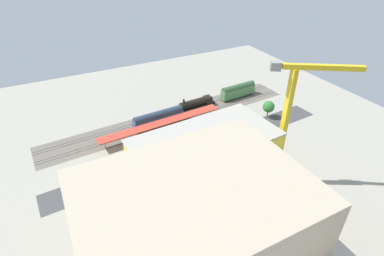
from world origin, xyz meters
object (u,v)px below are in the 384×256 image
at_px(box_truck_0, 195,160).
at_px(box_truck_2, 165,165).
at_px(passenger_coach, 238,90).
at_px(construction_building, 205,169).
at_px(street_tree_2, 162,137).
at_px(traffic_light, 165,137).
at_px(freight_coach_far, 159,118).
at_px(parked_car_3, 191,156).
at_px(street_tree_0, 219,123).
at_px(street_tree_3, 185,133).
at_px(parked_car_1, 231,143).
at_px(parked_car_0, 250,138).
at_px(street_tree_1, 269,107).
at_px(locomotive, 197,103).
at_px(platform_canopy_near, 162,123).
at_px(tower_crane, 289,121).
at_px(box_truck_1, 199,156).
at_px(street_tree_4, 223,121).
at_px(parked_car_2, 209,150).
at_px(parked_car_4, 166,163).
at_px(street_tree_5, 207,124).
at_px(parked_car_5, 146,170).
at_px(parked_car_6, 119,179).

relative_size(box_truck_0, box_truck_2, 1.05).
distance_m(passenger_coach, construction_building, 62.44).
distance_m(street_tree_2, traffic_light, 1.19).
height_order(freight_coach_far, parked_car_3, freight_coach_far).
bearing_deg(box_truck_2, passenger_coach, -147.64).
relative_size(street_tree_0, street_tree_3, 0.96).
bearing_deg(construction_building, parked_car_1, -143.38).
relative_size(parked_car_0, street_tree_1, 0.68).
bearing_deg(passenger_coach, locomotive, 0.00).
bearing_deg(platform_canopy_near, street_tree_0, 147.01).
bearing_deg(box_truck_0, platform_canopy_near, -84.82).
distance_m(passenger_coach, freight_coach_far, 39.88).
bearing_deg(tower_crane, passenger_coach, -112.43).
bearing_deg(locomotive, box_truck_1, 62.82).
bearing_deg(traffic_light, tower_crane, 127.46).
distance_m(construction_building, box_truck_1, 17.69).
bearing_deg(street_tree_1, street_tree_4, 3.44).
bearing_deg(parked_car_2, box_truck_0, 27.52).
relative_size(parked_car_1, street_tree_2, 0.54).
distance_m(parked_car_4, box_truck_2, 2.18).
relative_size(parked_car_4, street_tree_1, 0.65).
bearing_deg(parked_car_4, traffic_light, -111.12).
bearing_deg(street_tree_5, box_truck_2, 24.93).
height_order(platform_canopy_near, traffic_light, traffic_light).
bearing_deg(box_truck_0, street_tree_3, -100.31).
xyz_separation_m(freight_coach_far, street_tree_0, (-16.54, 15.38, 1.66)).
xyz_separation_m(parked_car_3, street_tree_0, (-14.72, -7.45, 4.02)).
distance_m(parked_car_1, box_truck_0, 15.79).
distance_m(passenger_coach, parked_car_0, 32.83).
xyz_separation_m(box_truck_1, street_tree_1, (-36.42, -11.41, 3.16)).
bearing_deg(parked_car_4, street_tree_4, -163.67).
xyz_separation_m(box_truck_1, box_truck_2, (11.34, -1.09, 0.03)).
bearing_deg(construction_building, box_truck_0, -111.71).
relative_size(parked_car_2, tower_crane, 0.12).
relative_size(platform_canopy_near, parked_car_5, 9.95).
height_order(street_tree_1, street_tree_3, street_tree_3).
height_order(box_truck_2, street_tree_0, street_tree_0).
bearing_deg(platform_canopy_near, street_tree_1, 166.66).
bearing_deg(parked_car_6, street_tree_3, -163.56).
bearing_deg(street_tree_1, passenger_coach, -88.82).
height_order(locomotive, parked_car_4, locomotive).
height_order(parked_car_3, box_truck_0, box_truck_0).
distance_m(street_tree_1, street_tree_5, 27.74).
height_order(parked_car_2, street_tree_3, street_tree_3).
relative_size(parked_car_1, traffic_light, 0.61).
bearing_deg(box_truck_0, tower_crane, 133.93).
distance_m(platform_canopy_near, parked_car_4, 19.47).
bearing_deg(tower_crane, street_tree_5, -77.25).
relative_size(street_tree_1, traffic_light, 0.96).
bearing_deg(parked_car_5, box_truck_1, 171.89).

